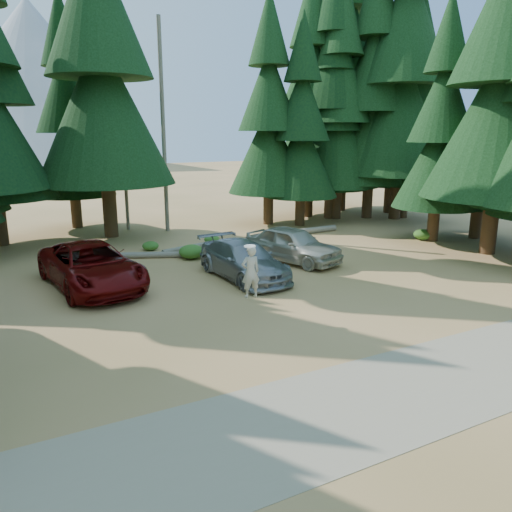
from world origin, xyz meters
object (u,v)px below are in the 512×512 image
Objects in this scene: silver_minivan_right at (293,244)px; log_right at (298,232)px; red_pickup at (92,266)px; log_left at (193,247)px; log_mid at (148,255)px; frisbee_player at (251,272)px; silver_minivan_center at (243,260)px.

silver_minivan_right is 6.17m from log_right.
red_pickup reaches higher than log_left.
log_mid is 0.65× the size of log_right.
red_pickup is 6.88m from frisbee_player.
frisbee_player is 0.31× the size of log_right.
red_pickup is 1.12× the size of log_right.
log_right is at bearing 40.15° from silver_minivan_center.
frisbee_player reaches higher than log_right.
silver_minivan_center is at bearing -109.71° from frisbee_player.
silver_minivan_right is at bearing -71.14° from log_left.
log_mid is (-5.69, 3.73, -0.66)m from silver_minivan_right.
log_mid is (-0.80, 9.10, -1.35)m from frisbee_player.
log_right reaches higher than log_left.
silver_minivan_center is 1.07× the size of silver_minivan_right.
red_pickup is 5.89m from silver_minivan_center.
log_left is at bearing -96.42° from frisbee_player.
frisbee_player is (3.93, -5.60, 0.65)m from red_pickup.
silver_minivan_right is at bearing 18.79° from silver_minivan_center.
log_right is (6.62, 6.36, -0.57)m from silver_minivan_center.
silver_minivan_right reaches higher than silver_minivan_center.
frisbee_player reaches higher than log_left.
log_left is 2.64m from log_mid.
silver_minivan_center is at bearing -106.21° from log_left.
log_mid is at bearing -81.39° from frisbee_player.
frisbee_player is 0.48× the size of log_mid.
log_right is at bearing 35.60° from silver_minivan_right.
silver_minivan_right is (8.83, -0.24, -0.04)m from red_pickup.
red_pickup is at bearing 158.59° from silver_minivan_right.
silver_minivan_center reaches higher than log_left.
log_mid is at bearing 113.21° from silver_minivan_center.
silver_minivan_center is 1.40× the size of log_left.
red_pickup reaches higher than log_right.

